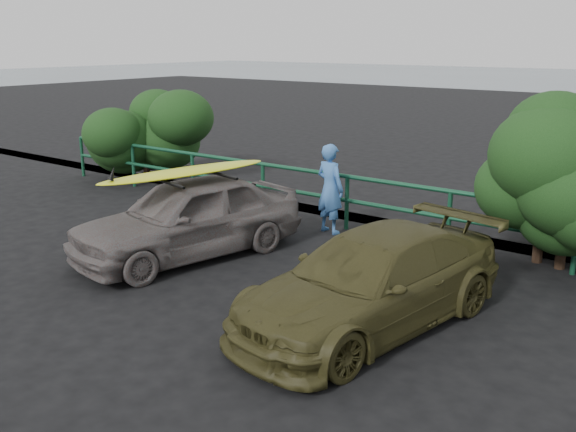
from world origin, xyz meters
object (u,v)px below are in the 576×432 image
object	(u,v)px
man	(330,189)
guardrail	(303,194)
sedan	(188,217)
olive_vehicle	(371,281)
surfboard	(186,172)

from	to	relation	value
man	guardrail	bearing A→B (deg)	-11.53
sedan	olive_vehicle	size ratio (longest dim) A/B	0.96
guardrail	sedan	bearing A→B (deg)	-94.50
sedan	surfboard	distance (m)	0.75
guardrail	sedan	world-z (taller)	sedan
guardrail	man	xyz separation A→B (m)	(0.86, -0.36, 0.30)
guardrail	surfboard	bearing A→B (deg)	-94.50
sedan	man	size ratio (longest dim) A/B	2.35
olive_vehicle	man	world-z (taller)	man
guardrail	surfboard	size ratio (longest dim) A/B	4.65
sedan	man	world-z (taller)	man
guardrail	olive_vehicle	distance (m)	4.84
guardrail	surfboard	distance (m)	3.00
man	surfboard	bearing A→B (deg)	77.68
olive_vehicle	man	xyz separation A→B (m)	(-2.60, 3.02, 0.24)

